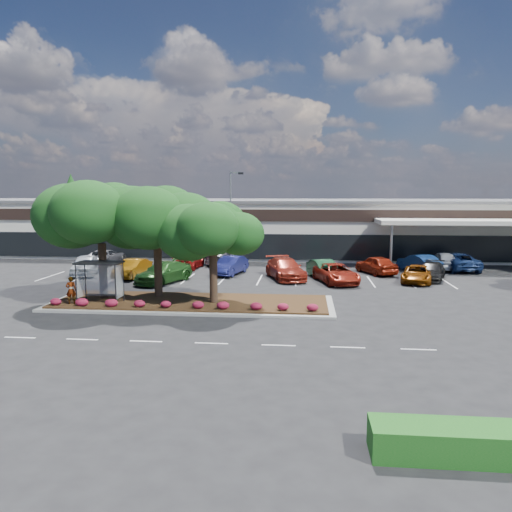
{
  "coord_description": "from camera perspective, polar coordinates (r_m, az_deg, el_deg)",
  "views": [
    {
      "loc": [
        5.17,
        -26.65,
        7.13
      ],
      "look_at": [
        1.69,
        8.57,
        2.6
      ],
      "focal_mm": 35.0,
      "sensor_mm": 36.0,
      "label": 1
    }
  ],
  "objects": [
    {
      "name": "car_9",
      "position": [
        51.81,
        -16.84,
        -0.09
      ],
      "size": [
        2.96,
        5.63,
        1.51
      ],
      "primitive_type": "imported",
      "rotation": [
        0.0,
        0.0,
        3.06
      ],
      "color": "#4D4E54",
      "rests_on": "ground"
    },
    {
      "name": "ground",
      "position": [
        28.07,
        -5.21,
        -7.45
      ],
      "size": [
        160.0,
        160.0,
        0.0
      ],
      "primitive_type": "plane",
      "color": "black",
      "rests_on": "ground"
    },
    {
      "name": "person_waiting",
      "position": [
        32.97,
        -20.38,
        -3.68
      ],
      "size": [
        0.72,
        0.58,
        1.71
      ],
      "primitive_type": "imported",
      "rotation": [
        0.0,
        0.0,
        3.46
      ],
      "color": "#594C47",
      "rests_on": "landscape_island"
    },
    {
      "name": "car_4",
      "position": [
        41.3,
        3.38,
        -1.47
      ],
      "size": [
        4.06,
        6.29,
        1.7
      ],
      "primitive_type": "imported",
      "rotation": [
        0.0,
        0.0,
        0.31
      ],
      "color": "maroon",
      "rests_on": "ground"
    },
    {
      "name": "hedge_south_east",
      "position": [
        15.52,
        24.54,
        -18.89
      ],
      "size": [
        6.0,
        1.3,
        0.9
      ],
      "primitive_type": "cube",
      "color": "#125214",
      "rests_on": "ground"
    },
    {
      "name": "car_10",
      "position": [
        47.08,
        -7.69,
        -0.61
      ],
      "size": [
        2.25,
        4.99,
        1.42
      ],
      "primitive_type": "imported",
      "rotation": [
        0.0,
        0.0,
        3.09
      ],
      "color": "maroon",
      "rests_on": "ground"
    },
    {
      "name": "light_pole",
      "position": [
        45.82,
        -2.77,
        3.35
      ],
      "size": [
        1.42,
        0.7,
        9.04
      ],
      "rotation": [
        0.0,
        0.0,
        -0.26
      ],
      "color": "gray",
      "rests_on": "ground"
    },
    {
      "name": "bus_shelter",
      "position": [
        32.56,
        -17.34,
        -1.56
      ],
      "size": [
        2.75,
        1.55,
        2.59
      ],
      "color": "black",
      "rests_on": "landscape_island"
    },
    {
      "name": "car_0",
      "position": [
        45.84,
        -18.92,
        -0.97
      ],
      "size": [
        3.2,
        5.38,
        1.72
      ],
      "primitive_type": "imported",
      "rotation": [
        0.0,
        0.0,
        0.25
      ],
      "color": "silver",
      "rests_on": "ground"
    },
    {
      "name": "car_14",
      "position": [
        45.1,
        13.57,
        -0.97
      ],
      "size": [
        3.64,
        5.08,
        1.61
      ],
      "primitive_type": "imported",
      "rotation": [
        0.0,
        0.0,
        3.56
      ],
      "color": "maroon",
      "rests_on": "ground"
    },
    {
      "name": "island_tree_east",
      "position": [
        31.09,
        -4.91,
        0.58
      ],
      "size": [
        5.8,
        5.8,
        6.5
      ],
      "primitive_type": null,
      "color": "#123D12",
      "rests_on": "landscape_island"
    },
    {
      "name": "shrub_row",
      "position": [
        30.17,
        -8.29,
        -5.46
      ],
      "size": [
        17.0,
        0.8,
        0.5
      ],
      "primitive_type": null,
      "color": "#971341",
      "rests_on": "landscape_island"
    },
    {
      "name": "car_2",
      "position": [
        40.3,
        -10.5,
        -1.85
      ],
      "size": [
        4.23,
        6.04,
        1.62
      ],
      "primitive_type": "imported",
      "rotation": [
        0.0,
        0.0,
        -0.39
      ],
      "color": "#24561D",
      "rests_on": "ground"
    },
    {
      "name": "car_6",
      "position": [
        41.82,
        7.79,
        -1.52
      ],
      "size": [
        3.04,
        4.92,
        1.53
      ],
      "primitive_type": "imported",
      "rotation": [
        0.0,
        0.0,
        0.33
      ],
      "color": "#1E5530",
      "rests_on": "ground"
    },
    {
      "name": "car_1",
      "position": [
        43.2,
        -13.92,
        -1.4
      ],
      "size": [
        2.1,
        4.78,
        1.53
      ],
      "primitive_type": "imported",
      "rotation": [
        0.0,
        0.0,
        -0.11
      ],
      "color": "#824E09",
      "rests_on": "ground"
    },
    {
      "name": "retail_store",
      "position": [
        60.9,
        0.81,
        3.55
      ],
      "size": [
        80.4,
        25.2,
        6.25
      ],
      "color": "silver",
      "rests_on": "ground"
    },
    {
      "name": "car_8",
      "position": [
        43.34,
        19.38,
        -1.64
      ],
      "size": [
        3.5,
        5.26,
        1.41
      ],
      "primitive_type": "imported",
      "rotation": [
        0.0,
        0.0,
        -0.34
      ],
      "color": "black",
      "rests_on": "ground"
    },
    {
      "name": "island_tree_mid",
      "position": [
        33.44,
        -11.2,
        1.65
      ],
      "size": [
        6.6,
        6.6,
        7.32
      ],
      "primitive_type": null,
      "color": "#123D12",
      "rests_on": "landscape_island"
    },
    {
      "name": "island_tree_west",
      "position": [
        33.95,
        -17.23,
        2.02
      ],
      "size": [
        7.2,
        7.2,
        7.89
      ],
      "primitive_type": null,
      "color": "#123D12",
      "rests_on": "landscape_island"
    },
    {
      "name": "car_3",
      "position": [
        43.57,
        -2.95,
        -1.08
      ],
      "size": [
        2.78,
        5.05,
        1.58
      ],
      "primitive_type": "imported",
      "rotation": [
        0.0,
        0.0,
        -0.24
      ],
      "color": "navy",
      "rests_on": "ground"
    },
    {
      "name": "conifer_north_west",
      "position": [
        80.74,
        -20.28,
        5.33
      ],
      "size": [
        4.4,
        4.4,
        10.0
      ],
      "primitive_type": "cone",
      "color": "#123D12",
      "rests_on": "ground"
    },
    {
      "name": "car_15",
      "position": [
        47.31,
        18.11,
        -0.76
      ],
      "size": [
        3.39,
        5.1,
        1.59
      ],
      "primitive_type": "imported",
      "rotation": [
        0.0,
        0.0,
        3.53
      ],
      "color": "navy",
      "rests_on": "ground"
    },
    {
      "name": "lane_markings",
      "position": [
        38.12,
        -2.48,
        -3.48
      ],
      "size": [
        33.12,
        20.06,
        0.01
      ],
      "color": "silver",
      "rests_on": "ground"
    },
    {
      "name": "car_16",
      "position": [
        49.4,
        21.88,
        -0.58
      ],
      "size": [
        3.43,
        6.14,
        1.62
      ],
      "primitive_type": "imported",
      "rotation": [
        0.0,
        0.0,
        3.27
      ],
      "color": "navy",
      "rests_on": "ground"
    },
    {
      "name": "car_11",
      "position": [
        49.73,
        -3.99,
        -0.11
      ],
      "size": [
        2.86,
        5.32,
        1.47
      ],
      "primitive_type": "imported",
      "rotation": [
        0.0,
        0.0,
        2.98
      ],
      "color": "#53545B",
      "rests_on": "ground"
    },
    {
      "name": "car_17",
      "position": [
        49.35,
        20.73,
        -0.49
      ],
      "size": [
        2.07,
        5.03,
        1.71
      ],
      "primitive_type": "imported",
      "rotation": [
        0.0,
        0.0,
        3.15
      ],
      "color": "silver",
      "rests_on": "ground"
    },
    {
      "name": "landscape_island",
      "position": [
        32.25,
        -7.38,
        -5.31
      ],
      "size": [
        18.0,
        6.0,
        0.26
      ],
      "color": "gray",
      "rests_on": "ground"
    },
    {
      "name": "car_7",
      "position": [
        41.75,
        17.96,
        -1.96
      ],
      "size": [
        3.51,
        5.29,
        1.35
      ],
      "primitive_type": "imported",
      "rotation": [
        0.0,
        0.0,
        -0.28
      ],
      "color": "#6D3306",
      "rests_on": "ground"
    },
    {
      "name": "car_5",
      "position": [
        39.97,
        9.16,
        -1.98
      ],
      "size": [
        3.93,
        5.92,
        1.51
      ],
      "primitive_type": "imported",
      "rotation": [
        0.0,
        0.0,
        0.29
      ],
      "color": "maroon",
      "rests_on": "ground"
    }
  ]
}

